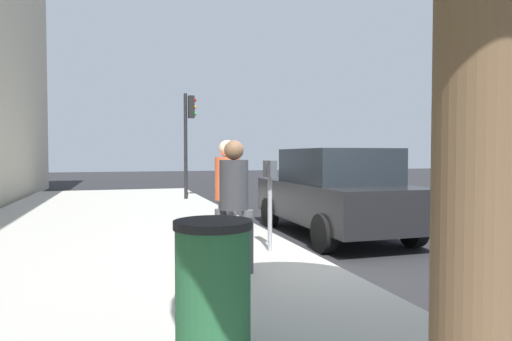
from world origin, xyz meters
TOP-DOWN VIEW (x-y plane):
  - ground_plane at (0.00, 0.00)m, footprint 80.00×80.00m
  - sidewalk_slab at (0.00, 3.00)m, footprint 28.00×6.00m
  - parking_meter at (0.51, 0.57)m, footprint 0.36×0.12m
  - pedestrian_at_meter at (0.52, 1.25)m, footprint 0.52×0.37m
  - pedestrian_bystander at (-0.52, 1.41)m, footprint 0.37×0.45m
  - parked_sedan_near at (2.09, -1.35)m, footprint 4.42×2.00m
  - traffic_signal at (9.16, 0.54)m, footprint 0.24×0.44m
  - trash_bin at (-2.74, 2.14)m, footprint 0.59×0.59m

SIDE VIEW (x-z plane):
  - ground_plane at x=0.00m, z-range 0.00..0.00m
  - sidewalk_slab at x=0.00m, z-range 0.00..0.15m
  - trash_bin at x=-2.74m, z-range 0.15..1.16m
  - parked_sedan_near at x=2.09m, z-range 0.01..1.78m
  - pedestrian_bystander at x=-0.52m, z-range 0.29..1.97m
  - pedestrian_at_meter at x=0.52m, z-range 0.30..2.02m
  - parking_meter at x=0.51m, z-range 0.46..1.87m
  - traffic_signal at x=9.16m, z-range 0.78..4.38m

